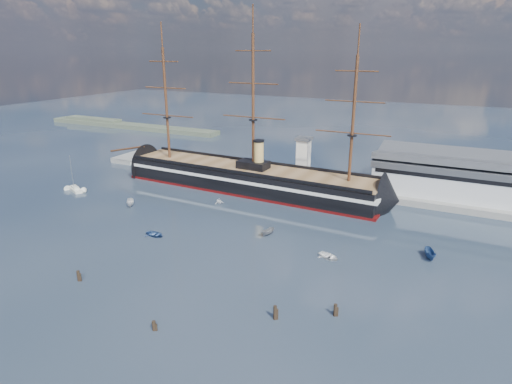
% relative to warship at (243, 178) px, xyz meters
% --- Properties ---
extents(ground, '(600.00, 600.00, 0.00)m').
position_rel_warship_xyz_m(ground, '(13.44, -20.00, -4.04)').
color(ground, '#172636').
rests_on(ground, ground).
extents(quay, '(180.00, 18.00, 2.00)m').
position_rel_warship_xyz_m(quay, '(23.44, 16.00, -4.04)').
color(quay, slate).
rests_on(quay, ground).
extents(warehouse, '(63.00, 21.00, 11.60)m').
position_rel_warship_xyz_m(warehouse, '(71.44, 20.00, 3.95)').
color(warehouse, '#B7BABC').
rests_on(warehouse, ground).
extents(quay_tower, '(5.00, 5.00, 15.00)m').
position_rel_warship_xyz_m(quay_tower, '(16.44, 13.00, 5.72)').
color(quay_tower, silver).
rests_on(quay_tower, ground).
extents(shoreline, '(120.00, 10.00, 4.00)m').
position_rel_warship_xyz_m(shoreline, '(-125.79, 75.00, -2.59)').
color(shoreline, '#3F4C38').
rests_on(shoreline, ground).
extents(warship, '(113.19, 19.85, 53.94)m').
position_rel_warship_xyz_m(warship, '(0.00, 0.00, 0.00)').
color(warship, black).
rests_on(warship, ground).
extents(sailboat, '(7.89, 5.22, 12.24)m').
position_rel_warship_xyz_m(sailboat, '(-49.71, -26.73, -3.26)').
color(sailboat, beige).
rests_on(sailboat, ground).
extents(motorboat_a, '(6.34, 5.83, 2.53)m').
position_rel_warship_xyz_m(motorboat_a, '(-22.84, -29.96, -4.04)').
color(motorboat_a, silver).
rests_on(motorboat_a, ground).
extents(motorboat_b, '(1.63, 3.40, 1.54)m').
position_rel_warship_xyz_m(motorboat_b, '(-2.33, -44.02, -4.04)').
color(motorboat_b, '#2E4B7E').
rests_on(motorboat_b, ground).
extents(motorboat_c, '(5.64, 3.40, 2.12)m').
position_rel_warship_xyz_m(motorboat_c, '(23.28, -30.90, -4.04)').
color(motorboat_c, slate).
rests_on(motorboat_c, ground).
extents(motorboat_d, '(4.87, 5.40, 1.87)m').
position_rel_warship_xyz_m(motorboat_d, '(-0.06, -15.95, -4.04)').
color(motorboat_d, white).
rests_on(motorboat_d, ground).
extents(motorboat_e, '(2.30, 3.45, 1.50)m').
position_rel_warship_xyz_m(motorboat_e, '(41.05, -36.34, -4.04)').
color(motorboat_e, white).
rests_on(motorboat_e, ground).
extents(motorboat_f, '(6.75, 4.26, 2.53)m').
position_rel_warship_xyz_m(motorboat_f, '(61.71, -26.28, -4.04)').
color(motorboat_f, navy).
rests_on(motorboat_f, ground).
extents(piling_near_left, '(0.64, 0.64, 3.03)m').
position_rel_warship_xyz_m(piling_near_left, '(-2.14, -68.60, -4.04)').
color(piling_near_left, black).
rests_on(piling_near_left, ground).
extents(piling_near_mid, '(0.64, 0.64, 2.50)m').
position_rel_warship_xyz_m(piling_near_mid, '(22.21, -74.76, -4.04)').
color(piling_near_mid, black).
rests_on(piling_near_mid, ground).
extents(piling_near_right, '(0.64, 0.64, 3.40)m').
position_rel_warship_xyz_m(piling_near_right, '(39.33, -62.84, -4.04)').
color(piling_near_right, black).
rests_on(piling_near_right, ground).
extents(piling_far_right, '(0.64, 0.64, 3.07)m').
position_rel_warship_xyz_m(piling_far_right, '(48.56, -57.22, -4.04)').
color(piling_far_right, black).
rests_on(piling_far_right, ground).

